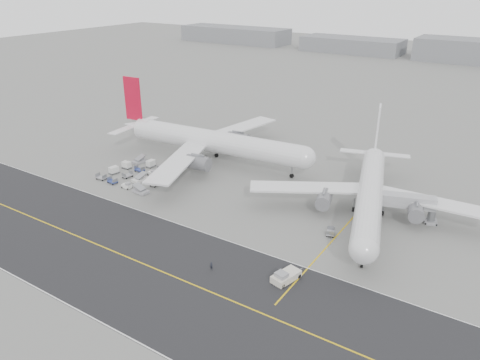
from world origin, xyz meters
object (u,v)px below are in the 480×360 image
Objects in this scene: airliner_a at (211,141)px; airliner_b at (370,192)px; ground_crew_a at (211,266)px; pushback_tug at (285,276)px; jet_bridge at (400,201)px.

airliner_b is (50.09, -7.21, -0.81)m from airliner_a.
ground_crew_a is (-17.11, -37.78, -4.78)m from airliner_b.
airliner_a is 8.51× the size of pushback_tug.
airliner_b is 6.63m from jet_bridge.
jet_bridge is (10.35, 34.47, 3.54)m from pushback_tug.
airliner_b is 33.71m from pushback_tug.
pushback_tug is at bearing -112.87° from airliner_b.
jet_bridge reaches higher than ground_crew_a.
airliner_b is at bearing 65.28° from ground_crew_a.
airliner_a is 56.82m from jet_bridge.
airliner_a is at bearing 152.61° from pushback_tug.
pushback_tug is 13.94m from ground_crew_a.
airliner_a is 38.38× the size of ground_crew_a.
pushback_tug is at bearing 19.08° from ground_crew_a.
ground_crew_a is at bearing -130.42° from airliner_b.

